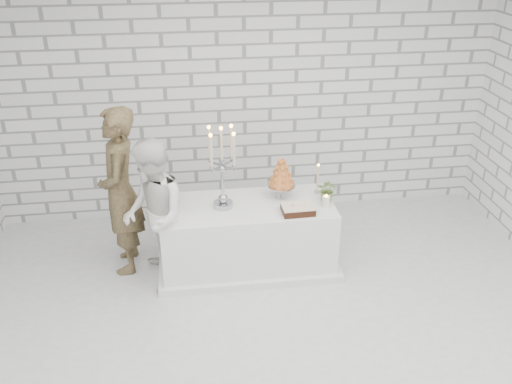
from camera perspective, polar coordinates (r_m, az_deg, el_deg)
name	(u,v)px	position (r m, az deg, el deg)	size (l,w,h in m)	color
ground	(279,337)	(5.32, 2.30, -14.47)	(6.00, 5.00, 0.01)	silver
wall_back	(245,97)	(6.77, -1.17, 9.60)	(6.00, 0.01, 3.00)	white
cake_table	(247,236)	(6.03, -0.87, -4.48)	(1.80, 0.80, 0.75)	white
groom	(121,192)	(5.94, -13.57, 0.04)	(0.66, 0.43, 1.81)	#3B2E1D
bride	(154,216)	(5.66, -10.34, -2.39)	(0.76, 0.60, 1.57)	white
candelabra	(222,168)	(5.62, -3.45, 2.43)	(0.36, 0.36, 0.88)	#A2A1AC
croquembouche	(281,178)	(5.90, 2.60, 1.48)	(0.30, 0.30, 0.46)	#A75425
chocolate_cake	(298,209)	(5.69, 4.27, -1.75)	(0.32, 0.23, 0.08)	black
pillar_candle	(326,202)	(5.82, 7.11, -0.98)	(0.08, 0.08, 0.12)	white
extra_taper	(318,179)	(6.06, 6.27, 1.27)	(0.06, 0.06, 0.32)	beige
flowers	(328,190)	(5.92, 7.31, 0.18)	(0.22, 0.19, 0.25)	#50783B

